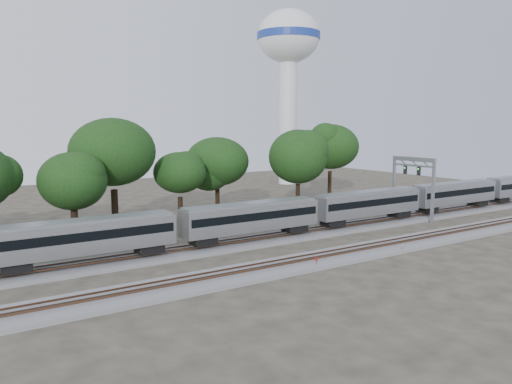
% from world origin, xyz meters
% --- Properties ---
extents(ground, '(160.00, 160.00, 0.00)m').
position_xyz_m(ground, '(0.00, 0.00, 0.00)').
color(ground, '#383328').
rests_on(ground, ground).
extents(track_far, '(160.00, 5.00, 0.73)m').
position_xyz_m(track_far, '(0.00, 6.00, 0.21)').
color(track_far, slate).
rests_on(track_far, ground).
extents(track_near, '(160.00, 5.00, 0.73)m').
position_xyz_m(track_near, '(0.00, -4.00, 0.21)').
color(track_near, slate).
rests_on(track_near, ground).
extents(train, '(106.23, 3.03, 4.47)m').
position_xyz_m(train, '(9.98, 6.00, 3.14)').
color(train, '#B1B4B9').
rests_on(train, ground).
extents(switch_stand_red, '(0.32, 0.06, 1.01)m').
position_xyz_m(switch_stand_red, '(0.71, -5.50, 0.64)').
color(switch_stand_red, '#512D19').
rests_on(switch_stand_red, ground).
extents(switch_stand_white, '(0.28, 0.15, 0.94)m').
position_xyz_m(switch_stand_white, '(11.87, -6.12, 0.60)').
color(switch_stand_white, '#512D19').
rests_on(switch_stand_white, ground).
extents(switch_lever, '(0.54, 0.37, 0.30)m').
position_xyz_m(switch_lever, '(4.94, -5.96, 0.15)').
color(switch_lever, '#512D19').
rests_on(switch_lever, ground).
extents(water_tower, '(13.99, 13.99, 38.72)m').
position_xyz_m(water_tower, '(38.92, 50.93, 28.68)').
color(water_tower, silver).
rests_on(water_tower, ground).
extents(signal_gantry, '(0.62, 7.32, 8.91)m').
position_xyz_m(signal_gantry, '(27.75, 6.00, 6.49)').
color(signal_gantry, gray).
rests_on(signal_gantry, ground).
extents(tree_2, '(7.24, 7.24, 10.21)m').
position_xyz_m(tree_2, '(-16.03, 17.22, 7.10)').
color(tree_2, black).
rests_on(tree_2, ground).
extents(tree_3, '(10.24, 10.24, 14.44)m').
position_xyz_m(tree_3, '(-10.44, 20.27, 10.06)').
color(tree_3, black).
rests_on(tree_3, ground).
extents(tree_4, '(7.23, 7.23, 10.19)m').
position_xyz_m(tree_4, '(-1.68, 20.08, 7.09)').
color(tree_4, black).
rests_on(tree_4, ground).
extents(tree_5, '(8.26, 8.26, 11.65)m').
position_xyz_m(tree_5, '(5.52, 22.92, 8.11)').
color(tree_5, black).
rests_on(tree_5, ground).
extents(tree_6, '(8.92, 8.92, 12.57)m').
position_xyz_m(tree_6, '(15.93, 17.23, 8.76)').
color(tree_6, black).
rests_on(tree_6, ground).
extents(tree_7, '(9.68, 9.68, 13.65)m').
position_xyz_m(tree_7, '(30.78, 27.08, 9.51)').
color(tree_7, black).
rests_on(tree_7, ground).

